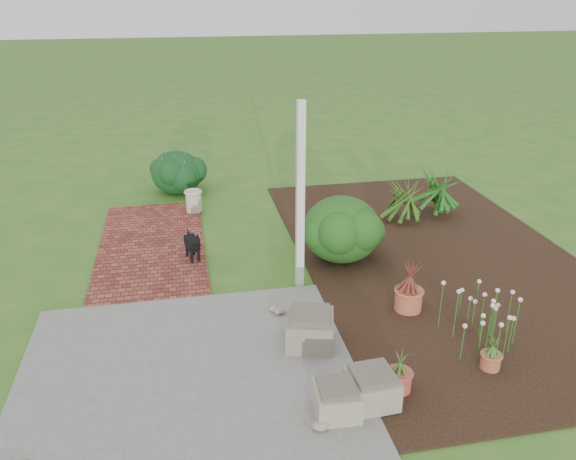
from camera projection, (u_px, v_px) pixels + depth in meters
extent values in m
plane|color=#326820|center=(279.00, 291.00, 7.48)|extent=(80.00, 80.00, 0.00)
cube|color=slate|center=(189.00, 386.00, 5.68)|extent=(3.50, 3.50, 0.04)
cube|color=maroon|center=(152.00, 245.00, 8.75)|extent=(1.60, 3.50, 0.04)
cube|color=black|center=(438.00, 257.00, 8.37)|extent=(4.00, 7.00, 0.03)
cube|color=white|center=(300.00, 199.00, 7.12)|extent=(0.10, 0.10, 2.50)
cube|color=gray|center=(337.00, 401.00, 5.25)|extent=(0.43, 0.43, 0.28)
cube|color=gray|center=(371.00, 389.00, 5.39)|extent=(0.47, 0.47, 0.30)
cube|color=#726A59|center=(310.00, 330.00, 6.26)|extent=(0.63, 0.63, 0.34)
cube|color=black|center=(192.00, 243.00, 8.18)|extent=(0.23, 0.37, 0.15)
cylinder|color=black|center=(192.00, 257.00, 8.12)|extent=(0.04, 0.04, 0.17)
cylinder|color=black|center=(199.00, 256.00, 8.16)|extent=(0.04, 0.04, 0.17)
cylinder|color=black|center=(187.00, 251.00, 8.33)|extent=(0.04, 0.04, 0.17)
cylinder|color=black|center=(194.00, 249.00, 8.37)|extent=(0.04, 0.04, 0.17)
sphere|color=black|center=(195.00, 241.00, 7.95)|extent=(0.14, 0.14, 0.14)
cone|color=black|center=(188.00, 232.00, 8.29)|extent=(0.08, 0.12, 0.13)
cylinder|color=beige|center=(194.00, 201.00, 9.94)|extent=(0.30, 0.30, 0.37)
ellipsoid|color=#13360B|center=(342.00, 227.00, 8.15)|extent=(1.51, 1.51, 0.97)
cylinder|color=#B95E3E|center=(408.00, 300.00, 6.96)|extent=(0.38, 0.38, 0.27)
cylinder|color=#A75A38|center=(491.00, 361.00, 5.91)|extent=(0.26, 0.26, 0.17)
cylinder|color=#AC463A|center=(399.00, 381.00, 5.58)|extent=(0.30, 0.30, 0.21)
ellipsoid|color=black|center=(177.00, 172.00, 10.88)|extent=(1.29, 1.29, 0.84)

